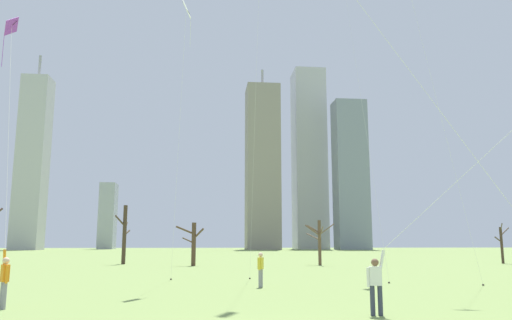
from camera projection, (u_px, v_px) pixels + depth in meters
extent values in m
cylinder|color=#33384C|center=(373.00, 301.00, 14.29)|extent=(0.14, 0.14, 0.85)
cylinder|color=#33384C|center=(380.00, 301.00, 14.27)|extent=(0.14, 0.14, 0.85)
cube|color=white|center=(375.00, 276.00, 14.40)|extent=(0.37, 0.25, 0.54)
sphere|color=brown|center=(375.00, 262.00, 14.46)|extent=(0.22, 0.22, 0.22)
cylinder|color=white|center=(368.00, 277.00, 14.40)|extent=(0.09, 0.09, 0.55)
cylinder|color=white|center=(382.00, 260.00, 14.46)|extent=(0.21, 0.12, 0.56)
cylinder|color=gray|center=(4.00, 296.00, 15.59)|extent=(0.14, 0.14, 0.85)
cylinder|color=gray|center=(2.00, 295.00, 15.76)|extent=(0.14, 0.14, 0.85)
cube|color=orange|center=(5.00, 273.00, 15.79)|extent=(0.36, 0.39, 0.54)
sphere|color=beige|center=(6.00, 261.00, 15.86)|extent=(0.22, 0.22, 0.22)
cylinder|color=orange|center=(7.00, 274.00, 15.63)|extent=(0.09, 0.09, 0.55)
cylinder|color=orange|center=(4.00, 258.00, 16.03)|extent=(0.19, 0.22, 0.56)
cube|color=purple|center=(12.00, 26.00, 22.61)|extent=(0.49, 1.18, 1.07)
cylinder|color=black|center=(12.00, 26.00, 22.61)|extent=(0.42, 0.21, 0.65)
cylinder|color=purple|center=(3.00, 50.00, 22.28)|extent=(0.02, 0.02, 1.62)
cylinder|color=silver|center=(9.00, 119.00, 19.34)|extent=(2.55, 5.24, 10.05)
cylinder|color=silver|center=(357.00, 1.00, 14.58)|extent=(8.14, 3.20, 14.60)
cylinder|color=gray|center=(260.00, 278.00, 23.21)|extent=(0.14, 0.14, 0.85)
cylinder|color=gray|center=(261.00, 278.00, 23.42)|extent=(0.14, 0.14, 0.85)
cube|color=yellow|center=(261.00, 263.00, 23.43)|extent=(0.32, 0.39, 0.54)
sphere|color=beige|center=(261.00, 255.00, 23.50)|extent=(0.22, 0.22, 0.22)
cylinder|color=yellow|center=(259.00, 264.00, 23.23)|extent=(0.09, 0.09, 0.55)
cylinder|color=yellow|center=(262.00, 264.00, 23.62)|extent=(0.09, 0.09, 0.55)
cylinder|color=silver|center=(257.00, 47.00, 29.89)|extent=(0.67, 2.08, 27.52)
cylinder|color=#3F3833|center=(250.00, 278.00, 28.59)|extent=(0.10, 0.10, 0.08)
cube|color=white|center=(186.00, 8.00, 26.96)|extent=(0.52, 1.25, 1.18)
cylinder|color=black|center=(186.00, 8.00, 26.96)|extent=(0.44, 0.10, 0.73)
cylinder|color=white|center=(190.00, 31.00, 26.81)|extent=(0.02, 0.02, 1.76)
cylinder|color=silver|center=(178.00, 146.00, 27.43)|extent=(0.67, 3.51, 14.71)
cylinder|color=#3F3833|center=(171.00, 279.00, 27.89)|extent=(0.10, 0.10, 0.08)
cylinder|color=silver|center=(435.00, 94.00, 25.69)|extent=(3.60, 0.22, 19.43)
cylinder|color=#3F3833|center=(483.00, 285.00, 24.15)|extent=(0.10, 0.10, 0.08)
cylinder|color=silver|center=(362.00, 103.00, 30.27)|extent=(0.22, 6.07, 21.05)
cylinder|color=#3F3833|center=(389.00, 283.00, 25.56)|extent=(0.10, 0.10, 0.08)
cylinder|color=#4C3828|center=(194.00, 244.00, 45.32)|extent=(0.40, 0.40, 3.92)
cylinder|color=#4C3828|center=(199.00, 233.00, 45.33)|extent=(1.06, 0.62, 1.02)
cylinder|color=#4C3828|center=(188.00, 240.00, 45.39)|extent=(1.10, 0.26, 0.57)
cylinder|color=#4C3828|center=(185.00, 230.00, 45.28)|extent=(1.72, 0.54, 0.82)
cylinder|color=#423326|center=(124.00, 234.00, 48.87)|extent=(0.38, 0.38, 5.79)
cylinder|color=#423326|center=(120.00, 221.00, 48.62)|extent=(1.00, 1.06, 1.11)
cylinder|color=#423326|center=(127.00, 233.00, 49.64)|extent=(0.42, 1.56, 0.63)
cylinder|color=#423326|center=(126.00, 227.00, 49.93)|extent=(0.23, 1.96, 1.04)
cylinder|color=#423326|center=(502.00, 245.00, 50.14)|extent=(0.26, 0.26, 3.66)
cylinder|color=#423326|center=(501.00, 227.00, 49.95)|extent=(0.49, 1.05, 0.78)
cylinder|color=#423326|center=(498.00, 240.00, 49.94)|extent=(1.07, 0.64, 0.60)
cylinder|color=#423326|center=(505.00, 232.00, 50.69)|extent=(1.32, 0.66, 0.87)
cylinder|color=brown|center=(320.00, 242.00, 46.89)|extent=(0.30, 0.30, 4.21)
cylinder|color=brown|center=(313.00, 229.00, 47.22)|extent=(1.22, 0.52, 0.82)
cylinder|color=brown|center=(327.00, 229.00, 46.32)|extent=(1.10, 1.76, 1.05)
cylinder|color=brown|center=(312.00, 230.00, 46.76)|extent=(1.56, 0.65, 1.05)
cylinder|color=brown|center=(313.00, 237.00, 47.74)|extent=(1.00, 1.72, 0.72)
cylinder|color=brown|center=(321.00, 233.00, 46.10)|extent=(0.22, 1.96, 1.14)
cube|color=gray|center=(351.00, 174.00, 154.55)|extent=(9.93, 7.75, 46.73)
cube|color=#9EA3AD|center=(108.00, 216.00, 166.41)|extent=(5.09, 7.24, 22.05)
cube|color=#B2B2B7|center=(32.00, 161.00, 147.43)|extent=(7.93, 7.76, 52.16)
cylinder|color=#99999E|center=(40.00, 67.00, 152.36)|extent=(0.80, 0.80, 7.24)
cube|color=gray|center=(263.00, 166.00, 155.39)|extent=(10.36, 10.84, 51.67)
cylinder|color=#99999E|center=(262.00, 79.00, 160.18)|extent=(0.80, 0.80, 6.04)
cube|color=#B2B2B7|center=(309.00, 158.00, 166.78)|extent=(10.40, 10.92, 60.74)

